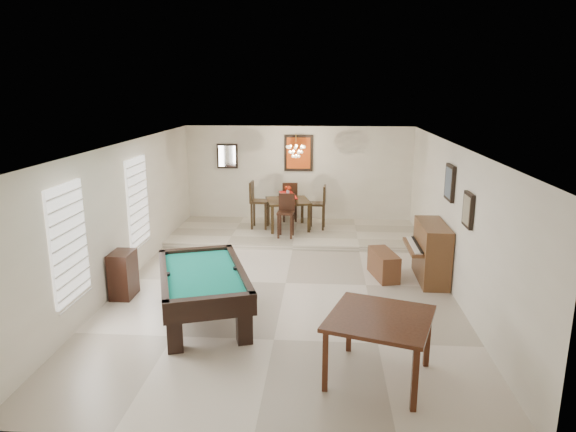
# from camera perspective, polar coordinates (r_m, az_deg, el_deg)

# --- Properties ---
(ground_plane) EXTENTS (6.00, 9.00, 0.02)m
(ground_plane) POSITION_cam_1_polar(r_m,az_deg,el_deg) (9.73, -0.26, -7.50)
(ground_plane) COLOR beige
(wall_back) EXTENTS (6.00, 0.04, 2.60)m
(wall_back) POSITION_cam_1_polar(r_m,az_deg,el_deg) (13.73, 1.18, 4.55)
(wall_back) COLOR silver
(wall_back) RESTS_ON ground_plane
(wall_front) EXTENTS (6.00, 0.04, 2.60)m
(wall_front) POSITION_cam_1_polar(r_m,az_deg,el_deg) (5.11, -4.22, -12.30)
(wall_front) COLOR silver
(wall_front) RESTS_ON ground_plane
(wall_left) EXTENTS (0.04, 9.00, 2.60)m
(wall_left) POSITION_cam_1_polar(r_m,az_deg,el_deg) (10.01, -17.65, 0.30)
(wall_left) COLOR silver
(wall_left) RESTS_ON ground_plane
(wall_right) EXTENTS (0.04, 9.00, 2.60)m
(wall_right) POSITION_cam_1_polar(r_m,az_deg,el_deg) (9.59, 17.92, -0.31)
(wall_right) COLOR silver
(wall_right) RESTS_ON ground_plane
(ceiling) EXTENTS (6.00, 9.00, 0.04)m
(ceiling) POSITION_cam_1_polar(r_m,az_deg,el_deg) (9.10, -0.27, 7.97)
(ceiling) COLOR white
(ceiling) RESTS_ON wall_back
(dining_step) EXTENTS (6.00, 2.50, 0.12)m
(dining_step) POSITION_cam_1_polar(r_m,az_deg,el_deg) (12.78, 0.86, -1.87)
(dining_step) COLOR beige
(dining_step) RESTS_ON ground_plane
(window_left_front) EXTENTS (0.06, 1.00, 1.70)m
(window_left_front) POSITION_cam_1_polar(r_m,az_deg,el_deg) (8.04, -23.19, -2.73)
(window_left_front) COLOR white
(window_left_front) RESTS_ON wall_left
(window_left_rear) EXTENTS (0.06, 1.00, 1.70)m
(window_left_rear) POSITION_cam_1_polar(r_m,az_deg,el_deg) (10.52, -16.36, 1.60)
(window_left_rear) COLOR white
(window_left_rear) RESTS_ON wall_left
(pool_table) EXTENTS (1.95, 2.62, 0.78)m
(pool_table) POSITION_cam_1_polar(r_m,az_deg,el_deg) (8.26, -9.40, -8.74)
(pool_table) COLOR black
(pool_table) RESTS_ON ground_plane
(square_table) EXTENTS (1.53, 1.53, 0.84)m
(square_table) POSITION_cam_1_polar(r_m,az_deg,el_deg) (6.70, 10.03, -14.18)
(square_table) COLOR #371A0D
(square_table) RESTS_ON ground_plane
(upright_piano) EXTENTS (0.74, 1.33, 1.11)m
(upright_piano) POSITION_cam_1_polar(r_m,az_deg,el_deg) (10.05, 14.94, -3.87)
(upright_piano) COLOR brown
(upright_piano) RESTS_ON ground_plane
(piano_bench) EXTENTS (0.56, 0.98, 0.51)m
(piano_bench) POSITION_cam_1_polar(r_m,az_deg,el_deg) (10.10, 10.57, -5.32)
(piano_bench) COLOR brown
(piano_bench) RESTS_ON ground_plane
(apothecary_chest) EXTENTS (0.36, 0.54, 0.81)m
(apothecary_chest) POSITION_cam_1_polar(r_m,az_deg,el_deg) (9.44, -17.85, -6.20)
(apothecary_chest) COLOR black
(apothecary_chest) RESTS_ON ground_plane
(dining_table) EXTENTS (1.23, 1.23, 0.85)m
(dining_table) POSITION_cam_1_polar(r_m,az_deg,el_deg) (12.87, -0.01, 0.48)
(dining_table) COLOR black
(dining_table) RESTS_ON dining_step
(flower_vase) EXTENTS (0.18, 0.18, 0.24)m
(flower_vase) POSITION_cam_1_polar(r_m,az_deg,el_deg) (12.75, -0.01, 2.86)
(flower_vase) COLOR #A5270E
(flower_vase) RESTS_ON dining_table
(dining_chair_south) EXTENTS (0.41, 0.41, 1.02)m
(dining_chair_south) POSITION_cam_1_polar(r_m,az_deg,el_deg) (12.09, -0.26, -0.00)
(dining_chair_south) COLOR black
(dining_chair_south) RESTS_ON dining_step
(dining_chair_north) EXTENTS (0.43, 0.43, 1.05)m
(dining_chair_north) POSITION_cam_1_polar(r_m,az_deg,el_deg) (13.60, 0.19, 1.65)
(dining_chair_north) COLOR black
(dining_chair_north) RESTS_ON dining_step
(dining_chair_west) EXTENTS (0.46, 0.46, 1.18)m
(dining_chair_west) POSITION_cam_1_polar(r_m,az_deg,el_deg) (12.89, -3.17, 1.23)
(dining_chair_west) COLOR black
(dining_chair_west) RESTS_ON dining_step
(dining_chair_east) EXTENTS (0.43, 0.43, 1.10)m
(dining_chair_east) POSITION_cam_1_polar(r_m,az_deg,el_deg) (12.83, 3.25, 0.98)
(dining_chair_east) COLOR black
(dining_chair_east) RESTS_ON dining_step
(chandelier) EXTENTS (0.44, 0.44, 0.60)m
(chandelier) POSITION_cam_1_polar(r_m,az_deg,el_deg) (12.32, 0.88, 7.68)
(chandelier) COLOR #FFE5B2
(chandelier) RESTS_ON ceiling
(back_painting) EXTENTS (0.75, 0.06, 0.95)m
(back_painting) POSITION_cam_1_polar(r_m,az_deg,el_deg) (13.60, 1.18, 7.01)
(back_painting) COLOR #D84C14
(back_painting) RESTS_ON wall_back
(back_mirror) EXTENTS (0.55, 0.06, 0.65)m
(back_mirror) POSITION_cam_1_polar(r_m,az_deg,el_deg) (13.84, -6.75, 6.62)
(back_mirror) COLOR white
(back_mirror) RESTS_ON wall_back
(right_picture_upper) EXTENTS (0.06, 0.55, 0.65)m
(right_picture_upper) POSITION_cam_1_polar(r_m,az_deg,el_deg) (9.74, 17.55, 3.55)
(right_picture_upper) COLOR slate
(right_picture_upper) RESTS_ON wall_right
(right_picture_lower) EXTENTS (0.06, 0.45, 0.55)m
(right_picture_lower) POSITION_cam_1_polar(r_m,az_deg,el_deg) (8.54, 19.40, 0.64)
(right_picture_lower) COLOR gray
(right_picture_lower) RESTS_ON wall_right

